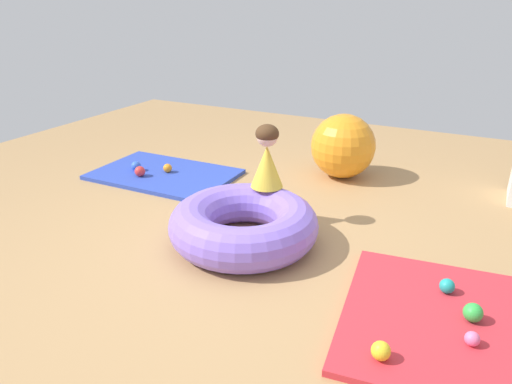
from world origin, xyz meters
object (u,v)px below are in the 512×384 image
(play_ball_orange, at_px, (168,168))
(play_ball_green, at_px, (473,313))
(inflatable_cushion, at_px, (244,224))
(child_in_yellow, at_px, (267,157))
(play_ball_red, at_px, (140,171))
(play_ball_pink, at_px, (472,339))
(play_ball_blue, at_px, (136,166))
(exercise_ball_large, at_px, (343,146))
(play_ball_teal, at_px, (447,286))
(play_ball_yellow, at_px, (381,351))

(play_ball_orange, height_order, play_ball_green, play_ball_green)
(inflatable_cushion, height_order, play_ball_orange, inflatable_cushion)
(child_in_yellow, height_order, play_ball_red, child_in_yellow)
(play_ball_green, bearing_deg, play_ball_pink, -86.31)
(play_ball_blue, xyz_separation_m, exercise_ball_large, (1.89, 0.90, 0.23))
(play_ball_blue, xyz_separation_m, play_ball_pink, (3.28, -1.28, -0.01))
(inflatable_cushion, xyz_separation_m, play_ball_pink, (1.60, -0.49, -0.08))
(inflatable_cushion, distance_m, play_ball_teal, 1.43)
(play_ball_green, bearing_deg, exercise_ball_large, 124.90)
(child_in_yellow, distance_m, play_ball_pink, 1.89)
(inflatable_cushion, xyz_separation_m, exercise_ball_large, (0.21, 1.70, 0.16))
(play_ball_red, height_order, play_ball_teal, play_ball_red)
(play_ball_orange, distance_m, play_ball_pink, 3.28)
(play_ball_green, relative_size, exercise_ball_large, 0.17)
(play_ball_green, height_order, play_ball_pink, play_ball_green)
(play_ball_red, height_order, play_ball_pink, play_ball_red)
(inflatable_cushion, bearing_deg, play_ball_red, 156.15)
(play_ball_green, distance_m, play_ball_blue, 3.44)
(play_ball_yellow, distance_m, play_ball_teal, 0.78)
(play_ball_red, distance_m, play_ball_green, 3.27)
(play_ball_teal, height_order, exercise_ball_large, exercise_ball_large)
(play_ball_teal, distance_m, exercise_ball_large, 2.14)
(play_ball_green, bearing_deg, inflatable_cushion, 170.23)
(child_in_yellow, relative_size, play_ball_teal, 5.46)
(play_ball_green, xyz_separation_m, exercise_ball_large, (-1.38, 1.97, 0.23))
(child_in_yellow, bearing_deg, play_ball_blue, -161.69)
(play_ball_red, bearing_deg, play_ball_blue, 141.92)
(play_ball_red, bearing_deg, exercise_ball_large, 30.14)
(inflatable_cushion, height_order, play_ball_yellow, inflatable_cushion)
(play_ball_orange, bearing_deg, play_ball_green, -21.69)
(play_ball_red, distance_m, play_ball_yellow, 3.12)
(play_ball_yellow, bearing_deg, exercise_ball_large, 111.68)
(play_ball_red, xyz_separation_m, play_ball_teal, (2.97, -0.73, -0.01))
(inflatable_cushion, xyz_separation_m, child_in_yellow, (-0.01, 0.40, 0.40))
(play_ball_yellow, relative_size, exercise_ball_large, 0.15)
(play_ball_teal, height_order, play_ball_pink, play_ball_teal)
(play_ball_orange, relative_size, exercise_ball_large, 0.14)
(play_ball_red, bearing_deg, play_ball_orange, 51.77)
(inflatable_cushion, height_order, play_ball_green, inflatable_cushion)
(play_ball_red, bearing_deg, inflatable_cushion, -23.85)
(child_in_yellow, distance_m, play_ball_green, 1.79)
(child_in_yellow, distance_m, play_ball_teal, 1.57)
(child_in_yellow, height_order, play_ball_orange, child_in_yellow)
(play_ball_orange, bearing_deg, exercise_ball_large, 26.78)
(inflatable_cushion, xyz_separation_m, play_ball_teal, (1.43, -0.05, -0.07))
(child_in_yellow, height_order, play_ball_blue, child_in_yellow)
(child_in_yellow, xyz_separation_m, play_ball_yellow, (1.21, -1.20, -0.47))
(play_ball_blue, distance_m, exercise_ball_large, 2.11)
(inflatable_cushion, distance_m, play_ball_orange, 1.64)
(child_in_yellow, bearing_deg, exercise_ball_large, 112.21)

